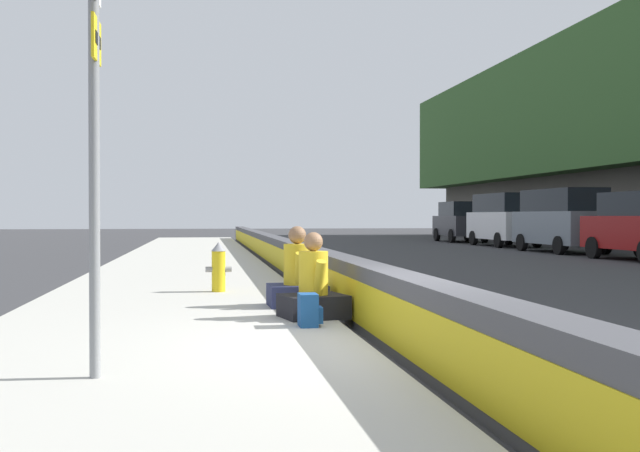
# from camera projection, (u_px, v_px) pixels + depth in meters

# --- Properties ---
(ground_plane) EXTENTS (160.00, 160.00, 0.00)m
(ground_plane) POSITION_uv_depth(u_px,v_px,m) (411.00, 356.00, 8.04)
(ground_plane) COLOR #353538
(ground_plane) RESTS_ON ground
(sidewalk_strip) EXTENTS (80.00, 4.40, 0.14)m
(sidewalk_strip) POSITION_uv_depth(u_px,v_px,m) (155.00, 357.00, 7.63)
(sidewalk_strip) COLOR #B5B2A8
(sidewalk_strip) RESTS_ON ground_plane
(jersey_barrier) EXTENTS (76.00, 0.45, 0.85)m
(jersey_barrier) POSITION_uv_depth(u_px,v_px,m) (410.00, 316.00, 8.03)
(jersey_barrier) COLOR #47474C
(jersey_barrier) RESTS_ON ground_plane
(route_sign_post) EXTENTS (0.44, 0.09, 3.60)m
(route_sign_post) POSITION_uv_depth(u_px,v_px,m) (95.00, 128.00, 6.28)
(route_sign_post) COLOR gray
(route_sign_post) RESTS_ON sidewalk_strip
(fire_hydrant) EXTENTS (0.26, 0.46, 0.88)m
(fire_hydrant) POSITION_uv_depth(u_px,v_px,m) (219.00, 266.00, 13.46)
(fire_hydrant) COLOR gold
(fire_hydrant) RESTS_ON sidewalk_strip
(seated_person_foreground) EXTENTS (0.85, 0.94, 1.13)m
(seated_person_foreground) POSITION_uv_depth(u_px,v_px,m) (313.00, 291.00, 10.02)
(seated_person_foreground) COLOR black
(seated_person_foreground) RESTS_ON sidewalk_strip
(seated_person_middle) EXTENTS (0.76, 0.87, 1.19)m
(seated_person_middle) POSITION_uv_depth(u_px,v_px,m) (297.00, 281.00, 11.32)
(seated_person_middle) COLOR #23284C
(seated_person_middle) RESTS_ON sidewalk_strip
(backpack) EXTENTS (0.32, 0.28, 0.40)m
(backpack) POSITION_uv_depth(u_px,v_px,m) (309.00, 310.00, 9.23)
(backpack) COLOR navy
(backpack) RESTS_ON sidewalk_strip
(parked_car_midline) EXTENTS (5.14, 2.19, 2.56)m
(parked_car_midline) POSITION_uv_depth(u_px,v_px,m) (562.00, 219.00, 30.58)
(parked_car_midline) COLOR slate
(parked_car_midline) RESTS_ON ground_plane
(parked_car_far) EXTENTS (5.11, 2.13, 2.56)m
(parked_car_far) POSITION_uv_depth(u_px,v_px,m) (504.00, 218.00, 36.83)
(parked_car_far) COLOR silver
(parked_car_far) RESTS_ON ground_plane
(parked_car_farther) EXTENTS (4.87, 2.21, 2.28)m
(parked_car_farther) POSITION_uv_depth(u_px,v_px,m) (460.00, 221.00, 43.14)
(parked_car_farther) COLOR #28282D
(parked_car_farther) RESTS_ON ground_plane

